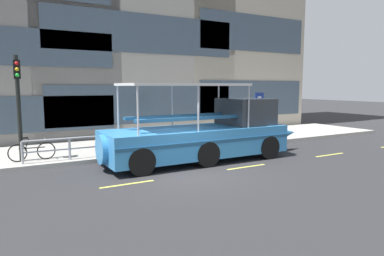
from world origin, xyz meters
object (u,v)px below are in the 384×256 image
(traffic_light_pole, at_px, (18,98))
(pedestrian_near_bow, at_px, (232,121))
(duck_tour_boat, at_px, (209,134))
(parking_sign, at_px, (259,107))
(leaned_bicycle, at_px, (32,151))

(traffic_light_pole, xyz_separation_m, pedestrian_near_bow, (10.42, 0.34, -1.45))
(traffic_light_pole, xyz_separation_m, duck_tour_boat, (7.00, -2.68, -1.59))
(traffic_light_pole, height_order, pedestrian_near_bow, traffic_light_pole)
(parking_sign, distance_m, leaned_bicycle, 11.74)
(parking_sign, bearing_deg, leaned_bicycle, -179.29)
(traffic_light_pole, bearing_deg, duck_tour_boat, -20.96)
(traffic_light_pole, bearing_deg, leaned_bicycle, -17.81)
(duck_tour_boat, distance_m, pedestrian_near_bow, 4.57)
(traffic_light_pole, height_order, leaned_bicycle, traffic_light_pole)
(parking_sign, height_order, duck_tour_boat, duck_tour_boat)
(leaned_bicycle, xyz_separation_m, duck_tour_boat, (6.63, -2.56, 0.53))
(duck_tour_boat, bearing_deg, traffic_light_pole, 159.04)
(traffic_light_pole, distance_m, duck_tour_boat, 7.66)
(traffic_light_pole, xyz_separation_m, parking_sign, (12.03, 0.03, -0.74))
(parking_sign, distance_m, pedestrian_near_bow, 1.78)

